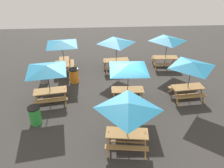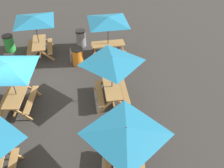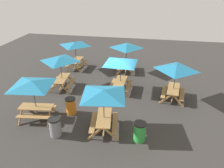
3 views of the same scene
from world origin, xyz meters
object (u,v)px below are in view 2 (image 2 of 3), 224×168
at_px(picnic_table_3, 108,23).
at_px(trash_bin_gray, 81,38).
at_px(picnic_table_4, 9,70).
at_px(picnic_table_6, 126,134).
at_px(picnic_table_2, 112,63).
at_px(picnic_table_5, 35,22).
at_px(trash_bin_green, 9,43).
at_px(trash_bin_orange, 78,56).

relative_size(picnic_table_3, trash_bin_gray, 2.86).
distance_m(picnic_table_4, picnic_table_6, 5.43).
height_order(picnic_table_2, picnic_table_4, same).
bearing_deg(trash_bin_gray, picnic_table_6, 12.24).
distance_m(picnic_table_2, picnic_table_5, 5.57).
height_order(picnic_table_2, trash_bin_green, picnic_table_2).
distance_m(picnic_table_6, trash_bin_green, 10.17).
xyz_separation_m(picnic_table_2, picnic_table_4, (0.31, -4.03, 0.00)).
bearing_deg(picnic_table_3, trash_bin_gray, 136.62).
bearing_deg(trash_bin_orange, picnic_table_6, 16.36).
relative_size(picnic_table_4, picnic_table_5, 1.01).
relative_size(picnic_table_2, trash_bin_green, 2.38).
distance_m(picnic_table_5, trash_bin_green, 2.40).
height_order(picnic_table_2, trash_bin_orange, picnic_table_2).
height_order(picnic_table_5, trash_bin_green, picnic_table_5).
distance_m(picnic_table_3, picnic_table_5, 3.84).
bearing_deg(picnic_table_2, trash_bin_gray, -167.05).
bearing_deg(trash_bin_orange, picnic_table_5, -117.14).
distance_m(picnic_table_2, picnic_table_3, 3.71).
relative_size(picnic_table_6, trash_bin_orange, 2.38).
height_order(picnic_table_4, trash_bin_orange, picnic_table_4).
bearing_deg(picnic_table_4, trash_bin_green, -158.65).
bearing_deg(trash_bin_orange, picnic_table_2, 30.33).
relative_size(picnic_table_2, picnic_table_4, 0.83).
distance_m(picnic_table_3, trash_bin_green, 5.89).
distance_m(picnic_table_2, picnic_table_6, 3.67).
bearing_deg(trash_bin_gray, picnic_table_3, 53.60).
height_order(picnic_table_3, picnic_table_6, same).
relative_size(picnic_table_2, picnic_table_3, 0.83).
distance_m(picnic_table_2, trash_bin_green, 7.38).
bearing_deg(picnic_table_4, picnic_table_5, -179.93).
height_order(picnic_table_6, trash_bin_orange, picnic_table_6).
height_order(picnic_table_2, picnic_table_5, same).
distance_m(picnic_table_5, trash_bin_gray, 2.84).
distance_m(trash_bin_orange, trash_bin_green, 4.29).
relative_size(picnic_table_2, trash_bin_gray, 2.38).
bearing_deg(picnic_table_6, picnic_table_3, -174.60).
xyz_separation_m(picnic_table_3, picnic_table_6, (7.37, 0.28, 0.00)).
relative_size(picnic_table_3, picnic_table_5, 1.00).
xyz_separation_m(picnic_table_3, trash_bin_gray, (-1.16, -1.57, -1.49)).
distance_m(picnic_table_3, picnic_table_6, 7.38).
xyz_separation_m(picnic_table_4, picnic_table_5, (-4.32, 0.16, 0.00)).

